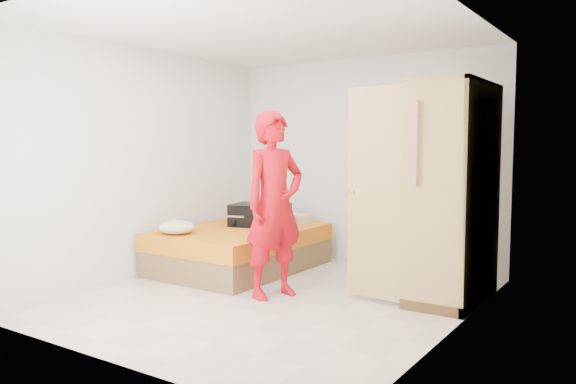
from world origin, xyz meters
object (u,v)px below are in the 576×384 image
Objects in this scene: bed at (240,249)px; person at (274,205)px; round_cushion at (177,227)px; suitcase at (260,215)px; wardrobe at (447,198)px.

bed is 1.46m from person.
person is at bearing -1.26° from round_cushion.
round_cushion is at bearing -114.15° from bed.
suitcase is 1.99× the size of round_cushion.
wardrobe is 1.14× the size of person.
wardrobe is at bearing 1.30° from bed.
bed is at bearing 72.24° from person.
bed is 1.10× the size of person.
bed is 0.50m from suitcase.
person is 2.26× the size of suitcase.
wardrobe is at bearing 15.61° from round_cushion.
person is (1.04, -0.76, 0.67)m from bed.
round_cushion is (-0.33, -0.73, 0.33)m from bed.
wardrobe reaches higher than person.
wardrobe reaches higher than suitcase.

